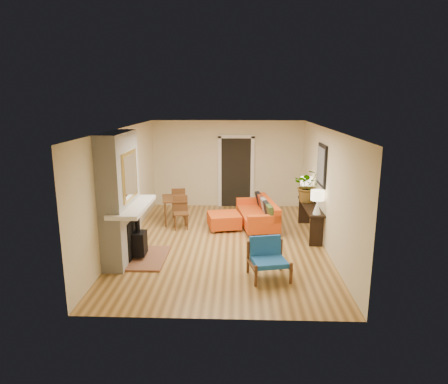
# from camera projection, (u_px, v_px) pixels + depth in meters

# --- Properties ---
(room_shell) EXTENTS (6.50, 6.50, 6.50)m
(room_shell) POSITION_uv_depth(u_px,v_px,m) (248.00, 170.00, 11.41)
(room_shell) COLOR tan
(room_shell) RESTS_ON ground
(fireplace) EXTENTS (1.09, 1.68, 2.60)m
(fireplace) POSITION_uv_depth(u_px,v_px,m) (122.00, 200.00, 7.97)
(fireplace) COLOR white
(fireplace) RESTS_ON ground
(sofa) EXTENTS (1.09, 1.98, 0.74)m
(sofa) POSITION_uv_depth(u_px,v_px,m) (260.00, 214.00, 10.29)
(sofa) COLOR silver
(sofa) RESTS_ON ground
(ottoman) EXTENTS (0.92, 0.92, 0.39)m
(ottoman) POSITION_uv_depth(u_px,v_px,m) (224.00, 220.00, 10.10)
(ottoman) COLOR silver
(ottoman) RESTS_ON ground
(blue_chair) EXTENTS (0.82, 0.81, 0.72)m
(blue_chair) POSITION_uv_depth(u_px,v_px,m) (268.00, 256.00, 7.37)
(blue_chair) COLOR brown
(blue_chair) RESTS_ON ground
(dining_table) EXTENTS (0.86, 1.57, 0.83)m
(dining_table) POSITION_uv_depth(u_px,v_px,m) (177.00, 202.00, 10.57)
(dining_table) COLOR brown
(dining_table) RESTS_ON ground
(console_table) EXTENTS (0.34, 1.85, 0.72)m
(console_table) POSITION_uv_depth(u_px,v_px,m) (310.00, 211.00, 9.63)
(console_table) COLOR black
(console_table) RESTS_ON ground
(lamp_near) EXTENTS (0.30, 0.30, 0.54)m
(lamp_near) POSITION_uv_depth(u_px,v_px,m) (317.00, 199.00, 8.78)
(lamp_near) COLOR white
(lamp_near) RESTS_ON console_table
(lamp_far) EXTENTS (0.30, 0.30, 0.54)m
(lamp_far) POSITION_uv_depth(u_px,v_px,m) (306.00, 185.00, 10.26)
(lamp_far) COLOR white
(lamp_far) RESTS_ON console_table
(houseplant) EXTENTS (0.76, 0.66, 0.84)m
(houseplant) POSITION_uv_depth(u_px,v_px,m) (309.00, 185.00, 9.80)
(houseplant) COLOR #1E5919
(houseplant) RESTS_ON console_table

